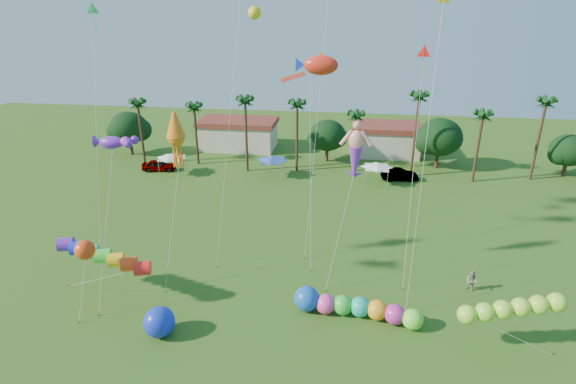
# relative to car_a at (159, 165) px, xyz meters

# --- Properties ---
(tree_line) EXTENTS (69.46, 8.91, 11.00)m
(tree_line) POSITION_rel_car_a_xyz_m (26.12, 6.78, 3.47)
(tree_line) COLOR #3A2819
(tree_line) RESTS_ON ground
(buildings_row) EXTENTS (35.00, 7.00, 4.00)m
(buildings_row) POSITION_rel_car_a_xyz_m (19.47, 12.78, 1.20)
(buildings_row) COLOR beige
(buildings_row) RESTS_ON ground
(tent_row) EXTENTS (31.00, 4.00, 0.60)m
(tent_row) POSITION_rel_car_a_xyz_m (16.56, -0.88, 1.95)
(tent_row) COLOR white
(tent_row) RESTS_ON ground
(car_a) EXTENTS (4.95, 2.59, 1.61)m
(car_a) POSITION_rel_car_a_xyz_m (0.00, 0.00, 0.00)
(car_a) COLOR #4C4C54
(car_a) RESTS_ON ground
(car_b) EXTENTS (5.05, 2.32, 1.60)m
(car_b) POSITION_rel_car_a_xyz_m (33.84, 0.87, -0.00)
(car_b) COLOR #4C4C54
(car_b) RESTS_ON ground
(spectator_b) EXTENTS (1.14, 1.10, 1.86)m
(spectator_b) POSITION_rel_car_a_xyz_m (37.38, -24.67, 0.13)
(spectator_b) COLOR #A29787
(spectator_b) RESTS_ON ground
(caterpillar_inflatable) EXTENTS (9.70, 2.99, 1.98)m
(caterpillar_inflatable) POSITION_rel_car_a_xyz_m (27.72, -29.36, 0.03)
(caterpillar_inflatable) COLOR #FF43A3
(caterpillar_inflatable) RESTS_ON ground
(blue_ball) EXTENTS (2.22, 2.22, 2.22)m
(blue_ball) POSITION_rel_car_a_xyz_m (14.25, -33.40, 0.31)
(blue_ball) COLOR #1730D3
(blue_ball) RESTS_ON ground
(rainbow_tube) EXTENTS (9.79, 2.50, 3.92)m
(rainbow_tube) POSITION_rel_car_a_xyz_m (9.79, -30.24, 2.55)
(rainbow_tube) COLOR red
(rainbow_tube) RESTS_ON ground
(green_worm) EXTENTS (9.49, 2.96, 3.49)m
(green_worm) POSITION_rel_car_a_xyz_m (35.24, -31.71, 1.92)
(green_worm) COLOR #A0EC34
(green_worm) RESTS_ON ground
(orange_ball_kite) EXTENTS (1.79, 2.45, 6.13)m
(orange_ball_kite) POSITION_rel_car_a_xyz_m (8.28, -31.53, 4.59)
(orange_ball_kite) COLOR #ED4213
(orange_ball_kite) RESTS_ON ground
(merman_kite) EXTENTS (2.89, 4.81, 12.98)m
(merman_kite) POSITION_rel_car_a_xyz_m (27.38, -22.42, 9.87)
(merman_kite) COLOR #F99B8D
(merman_kite) RESTS_ON ground
(fish_kite) EXTENTS (4.42, 5.36, 18.13)m
(fish_kite) POSITION_rel_car_a_xyz_m (24.17, -19.08, 16.42)
(fish_kite) COLOR red
(fish_kite) RESTS_ON ground
(squid_kite) EXTENTS (1.90, 5.07, 14.15)m
(squid_kite) POSITION_rel_car_a_xyz_m (13.05, -24.26, 11.16)
(squid_kite) COLOR orange
(squid_kite) RESTS_ON ground
(lobster_kite) EXTENTS (3.40, 4.23, 13.43)m
(lobster_kite) POSITION_rel_car_a_xyz_m (10.16, -28.97, 12.00)
(lobster_kite) COLOR purple
(lobster_kite) RESTS_ON ground
(delta_kite_red) EXTENTS (1.21, 4.89, 19.05)m
(delta_kite_red) POSITION_rel_car_a_xyz_m (32.15, -20.76, 17.32)
(delta_kite_red) COLOR red
(delta_kite_red) RESTS_ON ground
(delta_kite_yellow) EXTENTS (1.44, 5.10, 22.77)m
(delta_kite_yellow) POSITION_rel_car_a_xyz_m (32.67, -23.60, 20.78)
(delta_kite_yellow) COLOR gold
(delta_kite_yellow) RESTS_ON ground
(delta_kite_green) EXTENTS (1.39, 4.25, 22.10)m
(delta_kite_green) POSITION_rel_car_a_xyz_m (5.56, -21.01, 20.23)
(delta_kite_green) COLOR #33DB59
(delta_kite_green) RESTS_ON ground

